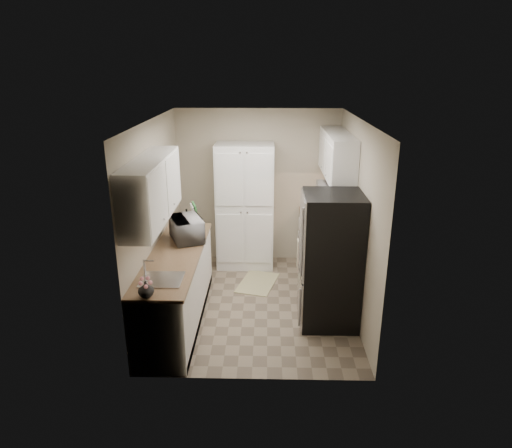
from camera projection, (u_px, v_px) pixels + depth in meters
name	position (u px, v px, depth m)	size (l,w,h in m)	color
ground	(256.00, 304.00, 6.32)	(3.20, 3.20, 0.00)	#7A6B56
room_shell	(254.00, 191.00, 5.77)	(2.64, 3.24, 2.52)	#C0B19B
pantry_cabinet	(245.00, 207.00, 7.24)	(0.90, 0.55, 2.00)	white
base_cabinet_left	(177.00, 289.00, 5.80)	(0.60, 2.30, 0.88)	white
countertop_left	(175.00, 256.00, 5.64)	(0.63, 2.33, 0.04)	#846647
base_cabinet_right	(319.00, 243.00, 7.28)	(0.60, 0.80, 0.88)	white
countertop_right	(321.00, 216.00, 7.12)	(0.63, 0.83, 0.04)	#846647
electric_range	(324.00, 261.00, 6.51)	(0.71, 0.78, 1.13)	#B7B7BC
refrigerator	(331.00, 260.00, 5.63)	(0.70, 0.72, 1.70)	#B7B7BC
microwave	(187.00, 229.00, 6.04)	(0.56, 0.38, 0.31)	#ADADB1
wine_bottle	(187.00, 222.00, 6.31)	(0.08, 0.08, 0.31)	black
flower_vase	(146.00, 289.00, 4.58)	(0.16, 0.16, 0.17)	silver
cutting_board	(196.00, 215.00, 6.55)	(0.02, 0.27, 0.34)	green
toaster_oven	(326.00, 206.00, 7.22)	(0.26, 0.33, 0.19)	#B7B9BD
fruit_basket	(327.00, 197.00, 7.18)	(0.26, 0.26, 0.11)	#ED4C14
kitchen_mat	(258.00, 283.00, 6.91)	(0.50, 0.79, 0.01)	tan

